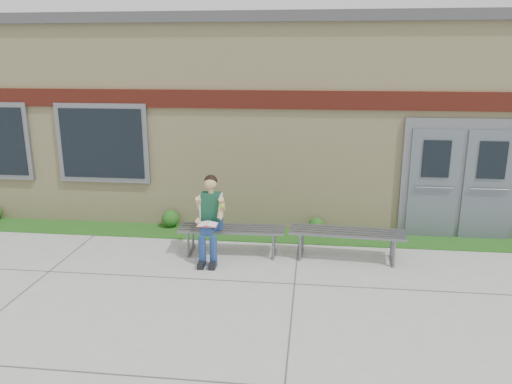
# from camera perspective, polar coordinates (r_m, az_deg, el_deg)

# --- Properties ---
(ground) EXTENTS (80.00, 80.00, 0.00)m
(ground) POSITION_cam_1_polar(r_m,az_deg,el_deg) (7.48, -3.57, -11.73)
(ground) COLOR #9E9E99
(ground) RESTS_ON ground
(grass_strip) EXTENTS (16.00, 0.80, 0.02)m
(grass_strip) POSITION_cam_1_polar(r_m,az_deg,el_deg) (9.83, -0.90, -4.87)
(grass_strip) COLOR #235416
(grass_strip) RESTS_ON ground
(school_building) EXTENTS (16.20, 6.22, 4.20)m
(school_building) POSITION_cam_1_polar(r_m,az_deg,el_deg) (12.67, 1.10, 9.39)
(school_building) COLOR beige
(school_building) RESTS_ON ground
(bench_left) EXTENTS (1.87, 0.58, 0.48)m
(bench_left) POSITION_cam_1_polar(r_m,az_deg,el_deg) (8.82, -2.79, -4.78)
(bench_left) COLOR slate
(bench_left) RESTS_ON ground
(bench_right) EXTENTS (1.98, 0.67, 0.51)m
(bench_right) POSITION_cam_1_polar(r_m,az_deg,el_deg) (8.73, 10.33, -5.12)
(bench_right) COLOR slate
(bench_right) RESTS_ON ground
(girl) EXTENTS (0.52, 0.86, 1.44)m
(girl) POSITION_cam_1_polar(r_m,az_deg,el_deg) (8.56, -5.26, -2.79)
(girl) COLOR navy
(girl) RESTS_ON ground
(shrub_mid) EXTENTS (0.35, 0.35, 0.35)m
(shrub_mid) POSITION_cam_1_polar(r_m,az_deg,el_deg) (10.34, -9.75, -3.00)
(shrub_mid) COLOR #235416
(shrub_mid) RESTS_ON grass_strip
(shrub_east) EXTENTS (0.30, 0.30, 0.30)m
(shrub_east) POSITION_cam_1_polar(r_m,az_deg,el_deg) (9.94, 6.88, -3.77)
(shrub_east) COLOR #235416
(shrub_east) RESTS_ON grass_strip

